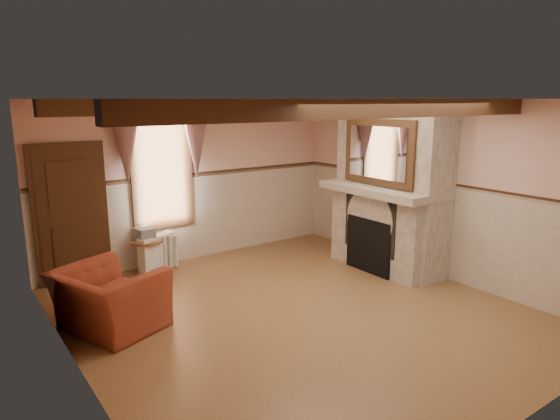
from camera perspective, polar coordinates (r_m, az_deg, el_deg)
floor at (r=6.83m, az=1.96°, el=-11.62°), size 5.50×6.00×0.01m
ceiling at (r=6.23m, az=2.15°, el=12.58°), size 5.50×6.00×0.01m
wall_back at (r=8.91m, az=-9.81°, el=3.37°), size 5.50×0.02×2.80m
wall_front at (r=4.49m, az=26.26°, el=-6.92°), size 5.50×0.02×2.80m
wall_left at (r=5.24m, az=-22.63°, el=-3.91°), size 0.02×6.00×2.80m
wall_right at (r=8.32m, az=17.25°, el=2.34°), size 0.02×6.00×2.80m
wainscot at (r=6.56m, az=2.01°, el=-5.63°), size 5.50×6.00×1.50m
chair_rail at (r=6.36m, az=2.06°, el=0.80°), size 5.50×6.00×0.08m
firebox at (r=8.36m, az=10.42°, el=-3.96°), size 0.20×0.95×0.90m
armchair at (r=6.57m, az=-18.95°, el=-9.67°), size 1.41×1.49×0.78m
side_table at (r=8.50m, az=-14.93°, el=-5.12°), size 0.61×0.61×0.55m
book_stack at (r=8.43m, az=-15.23°, el=-2.64°), size 0.29×0.34×0.20m
radiator at (r=8.56m, az=-13.82°, el=-4.77°), size 0.72×0.43×0.60m
bowl at (r=8.18m, az=12.83°, el=2.84°), size 0.31×0.31×0.08m
mantel_clock at (r=8.85m, az=8.06°, el=4.16°), size 0.14×0.24×0.20m
oil_lamp at (r=8.68m, az=9.12°, el=4.22°), size 0.11×0.11×0.28m
candle_red at (r=7.81m, az=16.02°, el=2.52°), size 0.06×0.06×0.16m
jar_yellow at (r=7.99m, az=14.44°, el=2.68°), size 0.06×0.06×0.12m
fireplace at (r=8.45m, az=12.69°, el=2.74°), size 0.85×2.00×2.80m
mantel at (r=8.32m, az=11.84°, el=2.36°), size 1.05×2.05×0.12m
overmantel_mirror at (r=8.11m, az=11.14°, el=6.48°), size 0.06×1.44×1.04m
door at (r=8.24m, az=-22.76°, el=-0.66°), size 1.10×0.10×2.10m
window at (r=8.61m, az=-13.39°, el=4.57°), size 1.06×0.08×2.02m
window_drapes at (r=8.46m, az=-13.36°, el=8.53°), size 1.30×0.14×1.40m
ceiling_beam_front at (r=5.33m, az=10.20°, el=11.33°), size 5.50×0.18×0.20m
ceiling_beam_back at (r=7.22m, az=-3.80°, el=11.77°), size 5.50×0.18×0.20m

